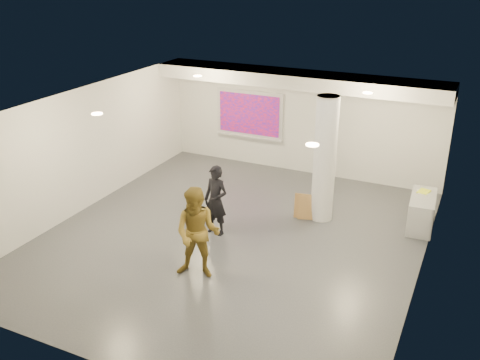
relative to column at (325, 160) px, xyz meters
The scene contains 20 objects.
floor 2.78m from the column, 129.81° to the right, with size 8.00×9.00×0.01m, color #393B41.
ceiling 2.78m from the column, 129.81° to the right, with size 8.00×9.00×0.01m, color silver.
wall_back 3.09m from the column, 119.05° to the left, with size 8.00×0.01×3.00m, color silver.
wall_front 6.48m from the column, 103.39° to the right, with size 8.00×0.01×3.00m, color silver.
wall_left 5.79m from the column, 161.88° to the right, with size 0.01×9.00×3.00m, color silver.
wall_right 3.08m from the column, 35.75° to the right, with size 0.01×9.00×3.00m, color silver.
soffit_band 2.94m from the column, 124.90° to the left, with size 8.00×1.10×0.36m, color silver.
downlight_nw 4.05m from the column, 169.29° to the left, with size 0.22×0.22×0.02m, color #FFD097.
downlight_ne 1.78m from the column, 45.00° to the left, with size 0.22×0.22×0.02m, color #FFD097.
downlight_sw 5.17m from the column, 138.27° to the right, with size 0.22×0.22×0.02m, color #FFD097.
downlight_se 3.68m from the column, 78.02° to the right, with size 0.22×0.22×0.02m, color #FFD097.
column is the anchor object (origin of this frame).
projection_screen 4.08m from the column, 139.44° to the left, with size 2.10×0.13×1.42m.
credenza 2.55m from the column, 13.88° to the left, with size 0.55×1.31×0.77m, color #989A9D.
papers_stack 2.41m from the column, 19.41° to the left, with size 0.23×0.30×0.02m, color silver.
postit_pad 2.44m from the column, 20.27° to the left, with size 0.23×0.32×0.03m, color #ECFF28.
cardboard_back 1.25m from the column, 153.49° to the right, with size 0.56×0.05×0.61m, color olive.
cardboard_front 1.25m from the column, 146.72° to the right, with size 0.52×0.05×0.57m, color olive.
woman 2.69m from the column, 138.04° to the right, with size 0.59×0.39×1.61m, color black.
man 3.78m from the column, 112.56° to the right, with size 0.90×0.70×1.86m, color olive.
Camera 1 is at (4.65, -9.48, 5.80)m, focal length 40.00 mm.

